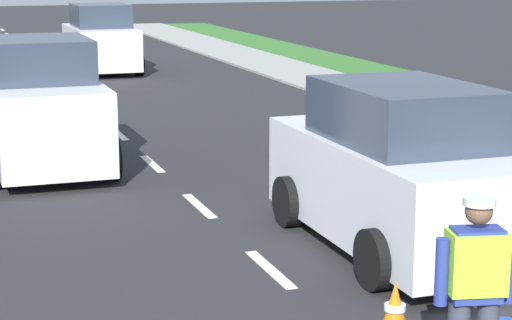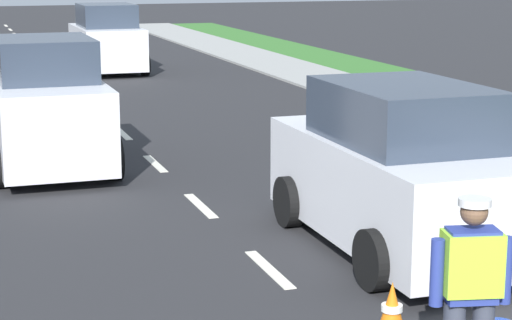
{
  "view_description": "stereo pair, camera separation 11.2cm",
  "coord_description": "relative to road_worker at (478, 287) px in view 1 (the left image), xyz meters",
  "views": [
    {
      "loc": [
        -3.54,
        -4.02,
        3.51
      ],
      "look_at": [
        0.14,
        6.59,
        1.1
      ],
      "focal_mm": 66.21,
      "sensor_mm": 36.0,
      "label": 1
    },
    {
      "loc": [
        -3.44,
        -4.05,
        3.51
      ],
      "look_at": [
        0.14,
        6.59,
        1.1
      ],
      "focal_mm": 66.21,
      "sensor_mm": 36.0,
      "label": 2
    }
  ],
  "objects": [
    {
      "name": "lane_center_line",
      "position": [
        -0.49,
        23.02,
        -0.93
      ],
      "size": [
        0.14,
        46.4,
        0.01
      ],
      "color": "silver",
      "rests_on": "ground"
    },
    {
      "name": "car_outgoing_ahead",
      "position": [
        1.29,
        3.81,
        0.02
      ],
      "size": [
        2.08,
        4.21,
        2.05
      ],
      "color": "silver",
      "rests_on": "ground"
    },
    {
      "name": "road_worker",
      "position": [
        0.0,
        0.0,
        0.0
      ],
      "size": [
        0.77,
        0.37,
        1.67
      ],
      "color": "#383D4C",
      "rests_on": "ground"
    },
    {
      "name": "car_outgoing_far",
      "position": [
        1.05,
        23.19,
        0.05
      ],
      "size": [
        2.09,
        3.85,
        2.12
      ],
      "color": "silver",
      "rests_on": "ground"
    },
    {
      "name": "ground_plane",
      "position": [
        -0.49,
        18.82,
        -0.93
      ],
      "size": [
        96.0,
        96.0,
        0.0
      ],
      "primitive_type": "plane",
      "color": "#28282B"
    },
    {
      "name": "traffic_cone_near",
      "position": [
        -0.1,
        1.19,
        -0.64
      ],
      "size": [
        0.36,
        0.36,
        0.59
      ],
      "color": "black",
      "rests_on": "ground"
    },
    {
      "name": "car_oncoming_lead",
      "position": [
        -2.26,
        9.8,
        0.1
      ],
      "size": [
        2.02,
        3.85,
        2.21
      ],
      "color": "silver",
      "rests_on": "ground"
    }
  ]
}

